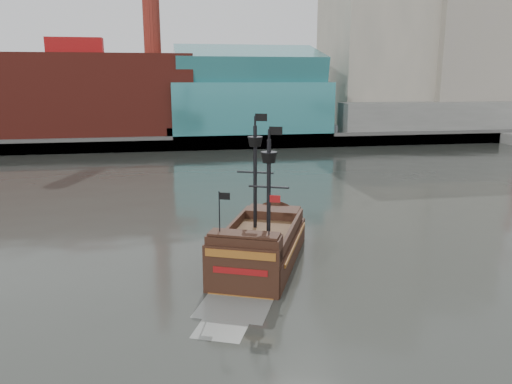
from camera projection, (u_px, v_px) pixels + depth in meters
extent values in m
plane|color=#282B26|center=(277.00, 294.00, 30.53)|extent=(400.00, 400.00, 0.00)
cube|color=slate|center=(192.00, 128.00, 118.48)|extent=(220.00, 60.00, 2.00)
cube|color=#4C4C49|center=(201.00, 143.00, 90.14)|extent=(220.00, 1.00, 2.60)
cube|color=maroon|center=(79.00, 96.00, 93.54)|extent=(42.00, 18.00, 15.00)
cube|color=teal|center=(248.00, 108.00, 97.79)|extent=(30.00, 16.00, 10.00)
cube|color=#B2A794|center=(376.00, 20.00, 108.58)|extent=(20.00, 22.00, 46.00)
cube|color=gray|center=(460.00, 39.00, 108.79)|extent=(18.00, 18.00, 38.00)
cube|color=#B2A794|center=(386.00, 16.00, 125.94)|extent=(24.00, 20.00, 52.00)
cube|color=slate|center=(436.00, 117.00, 101.06)|extent=(40.00, 6.00, 6.00)
cube|color=teal|center=(248.00, 66.00, 95.99)|extent=(28.00, 14.94, 8.78)
cube|color=black|center=(261.00, 254.00, 35.69)|extent=(8.93, 12.49, 2.50)
cube|color=#442F19|center=(261.00, 236.00, 35.38)|extent=(8.04, 11.24, 0.29)
cube|color=black|center=(273.00, 214.00, 39.69)|extent=(4.66, 3.72, 0.96)
cube|color=black|center=(244.00, 249.00, 30.46)|extent=(4.80, 3.20, 1.73)
cube|color=black|center=(241.00, 278.00, 29.97)|extent=(4.43, 2.06, 3.84)
cube|color=#95561C|center=(240.00, 255.00, 29.50)|extent=(4.01, 1.76, 0.48)
cube|color=maroon|center=(240.00, 271.00, 29.73)|extent=(3.13, 1.39, 0.38)
cylinder|color=black|center=(255.00, 177.00, 36.04)|extent=(0.35, 0.35, 7.50)
cylinder|color=black|center=(269.00, 192.00, 32.74)|extent=(0.35, 0.35, 6.92)
cone|color=black|center=(255.00, 142.00, 35.45)|extent=(1.39, 1.39, 0.67)
cone|color=black|center=(269.00, 157.00, 32.22)|extent=(1.39, 1.39, 0.67)
cube|color=black|center=(261.00, 117.00, 34.97)|extent=(0.81, 0.36, 0.53)
cube|color=black|center=(276.00, 131.00, 31.73)|extent=(0.81, 0.36, 0.53)
cube|color=gray|center=(234.00, 307.00, 28.69)|extent=(5.11, 4.78, 0.02)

